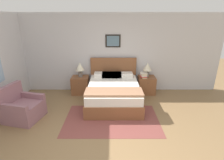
{
  "coord_description": "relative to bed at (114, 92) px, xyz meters",
  "views": [
    {
      "loc": [
        0.24,
        -2.69,
        2.48
      ],
      "look_at": [
        0.24,
        1.7,
        0.87
      ],
      "focal_mm": 28.0,
      "sensor_mm": 36.0,
      "label": 1
    }
  ],
  "objects": [
    {
      "name": "book_novel_upper",
      "position": [
        0.99,
        0.64,
        0.32
      ],
      "size": [
        0.21,
        0.26,
        0.04
      ],
      "rotation": [
        0.0,
        0.0,
        0.11
      ],
      "color": "silver",
      "rests_on": "book_hardcover_middle"
    },
    {
      "name": "nightstand_by_door",
      "position": [
        1.12,
        0.69,
        -0.04
      ],
      "size": [
        0.56,
        0.51,
        0.58
      ],
      "color": "brown",
      "rests_on": "ground_plane"
    },
    {
      "name": "ground_plane",
      "position": [
        -0.29,
        -2.1,
        -0.34
      ],
      "size": [
        16.0,
        16.0,
        0.0
      ],
      "primitive_type": "plane",
      "color": "olive"
    },
    {
      "name": "armchair",
      "position": [
        -2.32,
        -0.9,
        -0.04
      ],
      "size": [
        0.95,
        0.93,
        0.89
      ],
      "rotation": [
        0.0,
        0.0,
        -1.8
      ],
      "color": "#8E606B",
      "rests_on": "ground_plane"
    },
    {
      "name": "area_rug_main",
      "position": [
        -0.05,
        -0.97,
        -0.33
      ],
      "size": [
        2.37,
        1.48,
        0.01
      ],
      "color": "brown",
      "rests_on": "ground_plane"
    },
    {
      "name": "wall_back",
      "position": [
        -0.29,
        1.01,
        0.97
      ],
      "size": [
        7.79,
        0.09,
        2.6
      ],
      "color": "silver",
      "rests_on": "ground_plane"
    },
    {
      "name": "book_paperback_top",
      "position": [
        0.99,
        0.64,
        0.4
      ],
      "size": [
        0.22,
        0.21,
        0.04
      ],
      "rotation": [
        0.0,
        0.0,
        0.01
      ],
      "color": "silver",
      "rests_on": "book_slim_near_top"
    },
    {
      "name": "table_lamp_near_window",
      "position": [
        -1.1,
        0.71,
        0.56
      ],
      "size": [
        0.28,
        0.28,
        0.48
      ],
      "color": "slate",
      "rests_on": "nightstand_near_window"
    },
    {
      "name": "bed",
      "position": [
        0.0,
        0.0,
        0.0
      ],
      "size": [
        1.53,
        1.93,
        1.18
      ],
      "color": "brown",
      "rests_on": "ground_plane"
    },
    {
      "name": "book_slim_near_top",
      "position": [
        0.99,
        0.64,
        0.36
      ],
      "size": [
        0.21,
        0.23,
        0.04
      ],
      "rotation": [
        0.0,
        0.0,
        0.18
      ],
      "color": "beige",
      "rests_on": "book_novel_upper"
    },
    {
      "name": "table_lamp_by_door",
      "position": [
        1.11,
        0.71,
        0.56
      ],
      "size": [
        0.28,
        0.28,
        0.48
      ],
      "color": "slate",
      "rests_on": "nightstand_by_door"
    },
    {
      "name": "book_hardcover_middle",
      "position": [
        0.99,
        0.64,
        0.29
      ],
      "size": [
        0.22,
        0.25,
        0.03
      ],
      "rotation": [
        0.0,
        0.0,
        -0.04
      ],
      "color": "#B7332D",
      "rests_on": "book_thick_bottom"
    },
    {
      "name": "nightstand_near_window",
      "position": [
        -1.12,
        0.69,
        -0.04
      ],
      "size": [
        0.56,
        0.51,
        0.58
      ],
      "color": "brown",
      "rests_on": "ground_plane"
    },
    {
      "name": "book_thick_bottom",
      "position": [
        0.99,
        0.64,
        0.26
      ],
      "size": [
        0.2,
        0.3,
        0.03
      ],
      "rotation": [
        0.0,
        0.0,
        0.16
      ],
      "color": "beige",
      "rests_on": "nightstand_by_door"
    }
  ]
}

